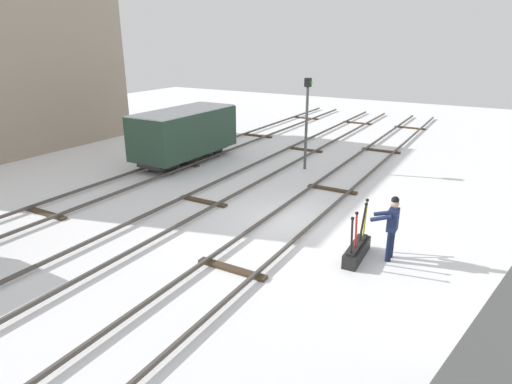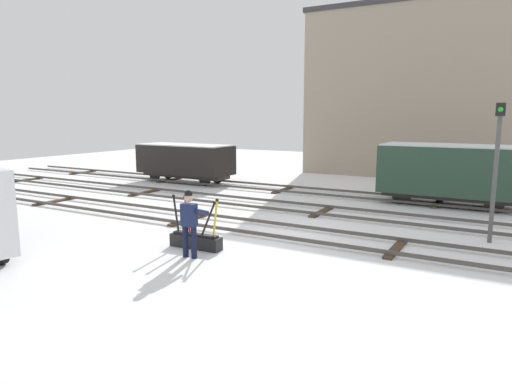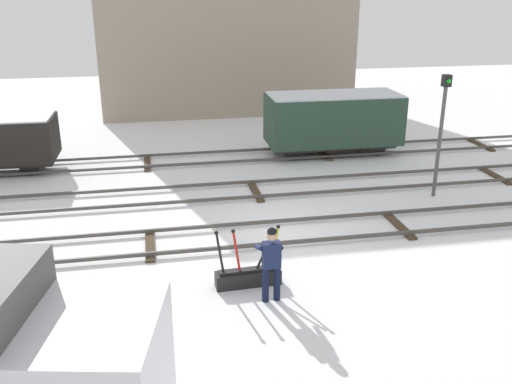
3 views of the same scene
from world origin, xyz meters
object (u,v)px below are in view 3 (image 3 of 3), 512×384
object	(u,v)px
freight_car_back_track	(333,120)
switch_lever_frame	(248,275)
signal_post	(442,124)
rail_worker	(271,260)

from	to	relation	value
freight_car_back_track	switch_lever_frame	bearing A→B (deg)	-117.29
switch_lever_frame	signal_post	bearing A→B (deg)	31.02
rail_worker	signal_post	distance (m)	8.62
switch_lever_frame	freight_car_back_track	xyz separation A→B (m)	(5.21, 9.87, 1.16)
rail_worker	signal_post	size ratio (longest dim) A/B	0.44
signal_post	rail_worker	bearing A→B (deg)	-141.13
switch_lever_frame	signal_post	distance (m)	8.65
signal_post	freight_car_back_track	xyz separation A→B (m)	(-1.79, 5.27, -1.00)
switch_lever_frame	freight_car_back_track	size ratio (longest dim) A/B	0.29
switch_lever_frame	rail_worker	distance (m)	1.10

